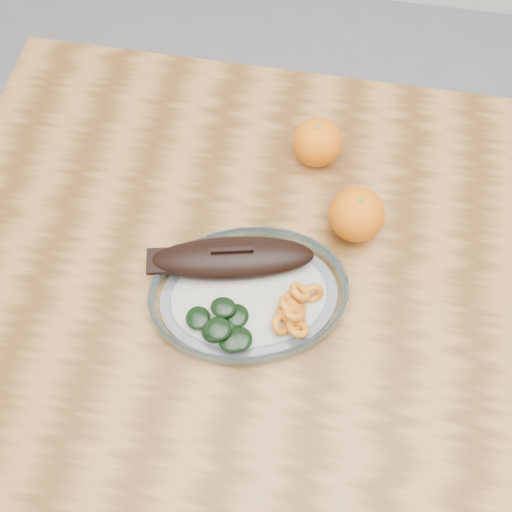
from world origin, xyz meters
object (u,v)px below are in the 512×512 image
dining_table (323,308)px  orange_right (356,215)px  orange_left (317,142)px  plated_meal (248,292)px

dining_table → orange_right: bearing=75.6°
dining_table → orange_left: (-0.05, 0.22, 0.14)m
dining_table → orange_right: orange_right is taller
orange_left → plated_meal: bearing=-103.8°
dining_table → orange_left: orange_left is taller
dining_table → plated_meal: (-0.11, -0.04, 0.12)m
dining_table → plated_meal: size_ratio=1.88×
dining_table → plated_meal: bearing=-159.0°
orange_left → orange_right: size_ratio=0.94×
plated_meal → dining_table: bearing=4.3°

